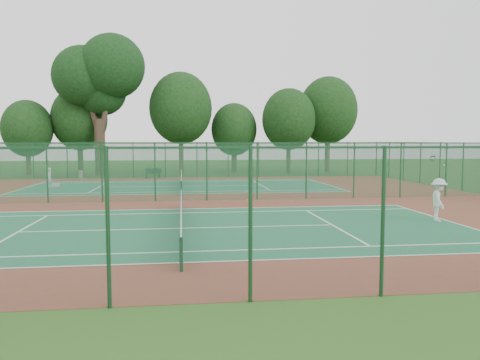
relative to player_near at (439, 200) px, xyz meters
name	(u,v)px	position (x,y,z in m)	size (l,w,h in m)	color
ground	(181,201)	(-11.38, 8.73, -0.98)	(120.00, 120.00, 0.00)	#264D18
red_pad	(181,201)	(-11.38, 8.73, -0.98)	(40.00, 36.00, 0.01)	brown
court_near	(181,228)	(-11.38, -0.27, -0.97)	(23.77, 10.97, 0.01)	#1E613E
court_far	(181,186)	(-11.38, 17.73, -0.97)	(23.77, 10.97, 0.01)	#206542
fence_north	(181,160)	(-11.38, 26.73, 0.78)	(40.00, 0.09, 3.50)	#174625
fence_south	(180,226)	(-11.38, -9.27, 0.78)	(40.00, 0.09, 3.50)	#16442A
fence_divider	(181,172)	(-11.38, 8.73, 0.78)	(40.00, 0.09, 3.50)	#194B2A
tennis_net_near	(181,216)	(-11.38, -0.27, -0.44)	(0.10, 12.90, 0.97)	#143921
tennis_net_far	(181,180)	(-11.38, 17.73, -0.44)	(0.10, 12.90, 0.97)	#12321D
player_near	(439,200)	(0.00, 0.00, 0.00)	(1.24, 0.71, 1.92)	white
player_far	(49,178)	(-21.49, 17.95, -0.20)	(0.56, 0.37, 1.53)	silver
trash_bin	(81,175)	(-20.87, 26.33, -0.57)	(0.45, 0.45, 0.81)	gray
bench	(153,173)	(-14.08, 26.20, -0.48)	(1.62, 0.87, 0.96)	black
kit_bag	(54,185)	(-21.28, 18.63, -0.84)	(0.73, 0.27, 0.27)	silver
stray_ball_a	(291,200)	(-4.88, 7.81, -0.94)	(0.07, 0.07, 0.07)	#B4CF30
stray_ball_b	(247,200)	(-7.43, 8.29, -0.94)	(0.07, 0.07, 0.07)	yellow
stray_ball_c	(225,201)	(-8.84, 7.95, -0.94)	(0.06, 0.06, 0.06)	#D2E034
big_tree	(100,76)	(-19.68, 31.03, 9.33)	(9.49, 6.94, 14.57)	#35271D
evergreen_row	(186,173)	(-10.88, 32.98, -0.98)	(39.00, 5.00, 12.00)	black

